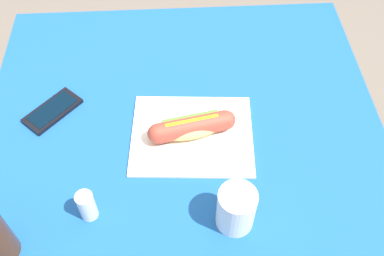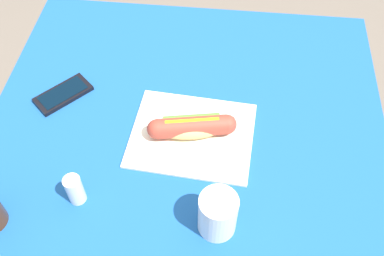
# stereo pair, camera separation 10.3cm
# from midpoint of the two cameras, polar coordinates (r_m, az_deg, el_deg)

# --- Properties ---
(ground_plane) EXTENTS (6.00, 6.00, 0.00)m
(ground_plane) POSITION_cam_midpoint_polar(r_m,az_deg,el_deg) (1.72, 1.15, -15.93)
(ground_plane) COLOR #6B6056
(ground_plane) RESTS_ON ground
(dining_table) EXTENTS (0.96, 0.96, 0.74)m
(dining_table) POSITION_cam_midpoint_polar(r_m,az_deg,el_deg) (1.18, 1.62, -4.92)
(dining_table) COLOR brown
(dining_table) RESTS_ON ground
(paper_wrapper) EXTENTS (0.30, 0.26, 0.01)m
(paper_wrapper) POSITION_cam_midpoint_polar(r_m,az_deg,el_deg) (1.06, 2.80, -1.08)
(paper_wrapper) COLOR silver
(paper_wrapper) RESTS_ON dining_table
(hot_dog) EXTENTS (0.21, 0.09, 0.05)m
(hot_dog) POSITION_cam_midpoint_polar(r_m,az_deg,el_deg) (1.03, 2.86, -0.04)
(hot_dog) COLOR #DBB26B
(hot_dog) RESTS_ON paper_wrapper
(cell_phone) EXTENTS (0.14, 0.15, 0.01)m
(cell_phone) POSITION_cam_midpoint_polar(r_m,az_deg,el_deg) (1.17, -13.71, 4.07)
(cell_phone) COLOR black
(cell_phone) RESTS_ON dining_table
(drinking_cup) EXTENTS (0.08, 0.08, 0.10)m
(drinking_cup) POSITION_cam_midpoint_polar(r_m,az_deg,el_deg) (0.90, 6.66, -11.10)
(drinking_cup) COLOR white
(drinking_cup) RESTS_ON dining_table
(salt_shaker) EXTENTS (0.04, 0.04, 0.08)m
(salt_shaker) POSITION_cam_midpoint_polar(r_m,az_deg,el_deg) (0.95, -11.74, -7.92)
(salt_shaker) COLOR silver
(salt_shaker) RESTS_ON dining_table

